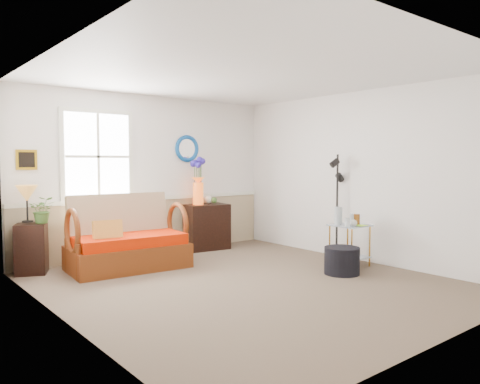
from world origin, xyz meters
TOP-DOWN VIEW (x-y plane):
  - floor at (0.00, 0.00)m, footprint 4.50×5.00m
  - ceiling at (0.00, 0.00)m, footprint 4.50×5.00m
  - walls at (0.00, 0.00)m, footprint 4.51×5.01m
  - wainscot at (0.00, 2.48)m, footprint 4.46×0.02m
  - chair_rail at (0.00, 2.47)m, footprint 4.46×0.04m
  - window at (-0.90, 2.47)m, footprint 1.14×0.06m
  - picture at (-1.92, 2.48)m, footprint 0.28×0.03m
  - mirror at (0.70, 2.48)m, footprint 0.47×0.07m
  - loveseat at (-0.79, 1.70)m, footprint 1.68×1.05m
  - throw_pillow at (-1.14, 1.59)m, footprint 0.40×0.15m
  - lamp_stand at (-1.94, 2.26)m, footprint 0.51×0.51m
  - table_lamp at (-1.98, 2.28)m, footprint 0.40×0.40m
  - potted_plant at (-1.81, 2.19)m, footprint 0.43×0.45m
  - cabinet at (0.93, 2.23)m, footprint 0.79×0.57m
  - flower_vase at (0.78, 2.25)m, footprint 0.29×0.29m
  - side_table at (1.80, -0.18)m, footprint 0.49×0.49m
  - tabletop_items at (1.76, -0.18)m, footprint 0.45×0.45m
  - floor_lamp at (2.10, 0.31)m, footprint 0.30×0.30m
  - ottoman at (1.31, -0.43)m, footprint 0.61×0.61m

SIDE VIEW (x-z plane):
  - floor at x=0.00m, z-range -0.01..0.01m
  - ottoman at x=1.31m, z-range 0.00..0.37m
  - side_table at x=1.80m, z-range 0.00..0.61m
  - lamp_stand at x=-1.94m, z-range 0.00..0.69m
  - cabinet at x=0.93m, z-range 0.00..0.79m
  - wainscot at x=0.00m, z-range 0.00..0.90m
  - loveseat at x=-0.79m, z-range 0.00..1.05m
  - throw_pillow at x=-1.14m, z-range 0.34..0.73m
  - tabletop_items at x=1.76m, z-range 0.61..0.87m
  - floor_lamp at x=2.10m, z-range 0.00..1.64m
  - potted_plant at x=-1.81m, z-range 0.69..0.97m
  - chair_rail at x=0.00m, z-range 0.89..0.95m
  - table_lamp at x=-1.98m, z-range 0.69..1.21m
  - flower_vase at x=0.78m, z-range 0.79..1.58m
  - walls at x=0.00m, z-range 0.00..2.60m
  - picture at x=-1.92m, z-range 1.41..1.69m
  - window at x=-0.90m, z-range 0.88..2.32m
  - mirror at x=0.70m, z-range 1.51..1.99m
  - ceiling at x=0.00m, z-range 2.60..2.60m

